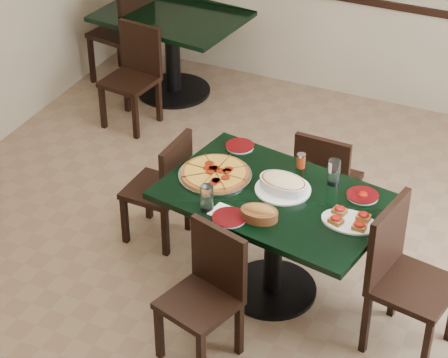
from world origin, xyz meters
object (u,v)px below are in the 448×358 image
at_px(main_table, 275,220).
at_px(back_chair_left, 128,27).
at_px(back_table, 172,38).
at_px(lasagna_casserole, 283,184).
at_px(chair_far, 325,179).
at_px(pepperoni_pizza, 215,173).
at_px(bread_basket, 259,213).
at_px(chair_left, 164,185).
at_px(chair_right, 402,271).
at_px(back_chair_near, 135,70).
at_px(chair_near, 208,288).
at_px(bruschetta_platter, 349,220).

xyz_separation_m(main_table, back_chair_left, (-2.27, 2.14, -0.02)).
bearing_deg(back_table, lasagna_casserole, -41.93).
bearing_deg(back_table, chair_far, -30.33).
relative_size(pepperoni_pizza, bread_basket, 1.94).
height_order(main_table, chair_left, chair_left).
distance_m(chair_left, back_chair_left, 2.39).
bearing_deg(chair_right, back_chair_near, 68.61).
xyz_separation_m(chair_right, back_chair_near, (-2.69, 1.66, -0.06)).
bearing_deg(chair_left, lasagna_casserole, 82.61).
height_order(main_table, back_chair_left, back_chair_left).
relative_size(main_table, chair_right, 1.57).
relative_size(chair_far, pepperoni_pizza, 1.79).
distance_m(chair_right, pepperoni_pizza, 1.27).
bearing_deg(lasagna_casserole, main_table, -98.32).
distance_m(chair_near, lasagna_casserole, 0.79).
height_order(main_table, back_table, same).
relative_size(chair_near, bruschetta_platter, 2.47).
bearing_deg(chair_near, bread_basket, 83.62).
xyz_separation_m(back_table, back_chair_left, (-0.45, 0.01, 0.02)).
relative_size(main_table, pepperoni_pizza, 3.21).
bearing_deg(bread_basket, chair_right, 3.57).
bearing_deg(pepperoni_pizza, back_table, 123.80).
distance_m(back_chair_near, bread_basket, 2.63).
bearing_deg(back_table, chair_near, -52.46).
bearing_deg(back_chair_left, bread_basket, 53.18).
relative_size(chair_right, bread_basket, 3.97).
xyz_separation_m(bread_basket, bruschetta_platter, (0.48, 0.18, -0.02)).
height_order(pepperoni_pizza, bruschetta_platter, bruschetta_platter).
xyz_separation_m(chair_far, chair_left, (-0.96, -0.51, -0.01)).
relative_size(main_table, lasagna_casserole, 4.33).
xyz_separation_m(lasagna_casserole, bruschetta_platter, (0.46, -0.15, -0.02)).
bearing_deg(chair_right, main_table, 93.41).
distance_m(chair_far, back_chair_left, 2.75).
bearing_deg(chair_left, pepperoni_pizza, 71.16).
distance_m(pepperoni_pizza, bread_basket, 0.51).
relative_size(main_table, chair_near, 1.77).
bearing_deg(back_chair_near, pepperoni_pizza, -40.03).
relative_size(main_table, back_table, 1.14).
xyz_separation_m(chair_right, bruschetta_platter, (-0.34, 0.02, 0.25)).
relative_size(chair_left, bruschetta_platter, 2.41).
bearing_deg(back_table, bread_basket, -46.30).
bearing_deg(bruschetta_platter, chair_near, -136.76).
bearing_deg(back_chair_near, chair_right, -25.36).
distance_m(back_table, bread_basket, 3.02).
bearing_deg(lasagna_casserole, back_chair_near, 150.02).
distance_m(main_table, bread_basket, 0.34).
distance_m(back_table, chair_left, 2.15).
bearing_deg(chair_far, back_chair_left, -29.70).
relative_size(lasagna_casserole, bread_basket, 1.44).
distance_m(chair_near, bread_basket, 0.52).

